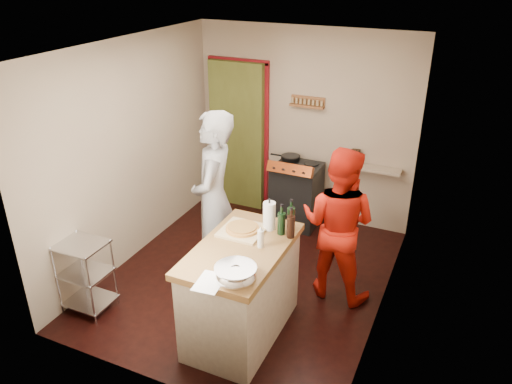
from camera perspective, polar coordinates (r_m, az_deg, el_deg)
floor at (r=5.88m, az=-0.86°, el=-9.62°), size 3.50×3.50×0.00m
back_wall at (r=7.06m, az=0.55°, el=6.94°), size 3.00×0.44×2.60m
left_wall at (r=5.99m, az=-14.08°, el=4.39°), size 0.04×3.50×2.60m
right_wall at (r=4.85m, az=15.31°, el=-0.92°), size 0.04×3.50×2.60m
ceiling at (r=4.87m, az=-1.07°, el=16.38°), size 3.00×3.50×0.02m
stove at (r=6.77m, az=4.62°, el=-0.22°), size 0.60×0.63×1.00m
wire_shelving at (r=5.45m, az=-18.93°, el=-8.76°), size 0.48×0.40×0.80m
island at (r=4.82m, az=-1.62°, el=-11.03°), size 0.77×1.40×1.29m
person_stripe at (r=5.39m, az=-4.84°, el=-0.91°), size 0.67×0.83×1.98m
person_red at (r=5.27m, az=9.36°, el=-3.64°), size 0.88×0.71×1.69m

